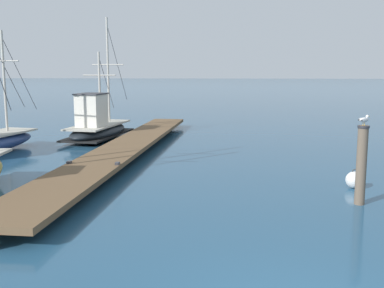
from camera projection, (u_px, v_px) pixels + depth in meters
The scene contains 5 objects.
floating_dock at pixel (126, 146), 18.92m from camera, with size 2.16×20.69×0.53m.
fishing_boat_2 at pixel (97, 126), 23.29m from camera, with size 2.45×7.04×6.15m.
mooring_piling at pixel (361, 164), 11.86m from camera, with size 0.30×0.30×2.05m.
perched_seagull at pixel (364, 120), 11.68m from camera, with size 0.33×0.28×0.26m.
mooring_buoy at pixel (354, 180), 13.62m from camera, with size 0.50×0.50×0.57m.
Camera 1 is at (-0.85, -5.84, 3.42)m, focal length 43.53 mm.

